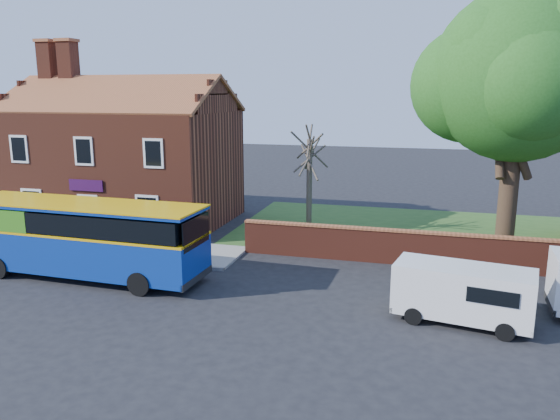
% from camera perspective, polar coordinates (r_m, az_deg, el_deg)
% --- Properties ---
extents(ground, '(120.00, 120.00, 0.00)m').
position_cam_1_polar(ground, '(21.43, -14.85, -9.03)').
color(ground, black).
rests_on(ground, ground).
extents(pavement, '(18.00, 3.50, 0.12)m').
position_cam_1_polar(pavement, '(29.70, -21.08, -3.34)').
color(pavement, gray).
rests_on(pavement, ground).
extents(kerb, '(18.00, 0.15, 0.14)m').
position_cam_1_polar(kerb, '(28.37, -23.16, -4.20)').
color(kerb, slate).
rests_on(kerb, ground).
extents(grass_strip, '(26.00, 12.00, 0.04)m').
position_cam_1_polar(grass_strip, '(31.23, 19.74, -2.57)').
color(grass_strip, '#426B28').
rests_on(grass_strip, ground).
extents(shop_building, '(12.30, 8.13, 10.50)m').
position_cam_1_polar(shop_building, '(33.76, -15.82, 4.64)').
color(shop_building, maroon).
rests_on(shop_building, ground).
extents(boundary_wall, '(22.00, 0.38, 1.60)m').
position_cam_1_polar(boundary_wall, '(25.26, 20.84, -4.22)').
color(boundary_wall, maroon).
rests_on(boundary_wall, ground).
extents(bus, '(10.53, 3.01, 3.18)m').
position_cam_1_polar(bus, '(24.26, -20.55, -2.42)').
color(bus, navy).
rests_on(bus, ground).
extents(van_near, '(4.71, 2.55, 1.96)m').
position_cam_1_polar(van_near, '(19.40, 18.62, -8.11)').
color(van_near, silver).
rests_on(van_near, ground).
extents(large_tree, '(10.17, 8.04, 12.40)m').
position_cam_1_polar(large_tree, '(28.42, 23.79, 12.25)').
color(large_tree, black).
rests_on(large_tree, ground).
extents(bare_tree, '(2.12, 2.53, 5.66)m').
position_cam_1_polar(bare_tree, '(29.12, 3.08, 2.92)').
color(bare_tree, '#4C4238').
rests_on(bare_tree, ground).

